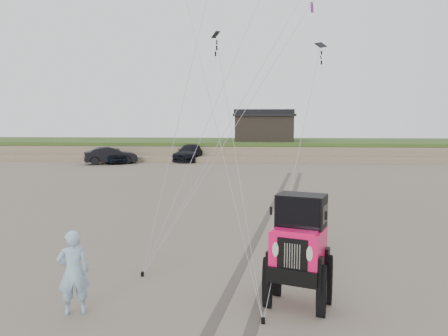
% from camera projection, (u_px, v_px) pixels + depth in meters
% --- Properties ---
extents(ground, '(160.00, 160.00, 0.00)m').
position_uv_depth(ground, '(211.00, 289.00, 10.52)').
color(ground, '#6B6054').
rests_on(ground, ground).
extents(dune_ridge, '(160.00, 14.25, 1.73)m').
position_uv_depth(dune_ridge, '(245.00, 149.00, 47.59)').
color(dune_ridge, '#7A6B54').
rests_on(dune_ridge, ground).
extents(cabin, '(6.40, 5.40, 3.35)m').
position_uv_depth(cabin, '(264.00, 127.00, 46.69)').
color(cabin, black).
rests_on(cabin, dune_ridge).
extents(truck_a, '(3.75, 4.57, 1.47)m').
position_uv_depth(truck_a, '(113.00, 155.00, 40.30)').
color(truck_a, black).
rests_on(truck_a, ground).
extents(truck_b, '(4.93, 3.25, 1.54)m').
position_uv_depth(truck_b, '(111.00, 155.00, 39.47)').
color(truck_b, black).
rests_on(truck_b, ground).
extents(truck_c, '(3.20, 5.82, 1.60)m').
position_uv_depth(truck_c, '(191.00, 153.00, 42.24)').
color(truck_c, black).
rests_on(truck_c, ground).
extents(jeep, '(3.92, 5.74, 1.97)m').
position_uv_depth(jeep, '(298.00, 263.00, 9.43)').
color(jeep, '#FF115A').
rests_on(jeep, ground).
extents(man, '(0.77, 0.65, 1.79)m').
position_uv_depth(man, '(73.00, 272.00, 9.10)').
color(man, '#88BDD2').
rests_on(man, ground).
extents(stake_main, '(0.08, 0.08, 0.12)m').
position_uv_depth(stake_main, '(142.00, 274.00, 11.36)').
color(stake_main, black).
rests_on(stake_main, ground).
extents(stake_aux, '(0.08, 0.08, 0.12)m').
position_uv_depth(stake_aux, '(263.00, 321.00, 8.74)').
color(stake_aux, black).
rests_on(stake_aux, ground).
extents(tire_tracks, '(5.22, 29.74, 0.01)m').
position_uv_depth(tire_tracks, '(277.00, 216.00, 18.31)').
color(tire_tracks, '#4C443D').
rests_on(tire_tracks, ground).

